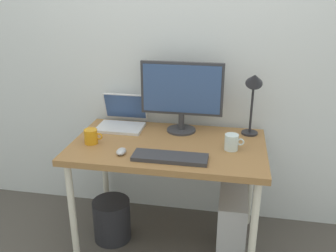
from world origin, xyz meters
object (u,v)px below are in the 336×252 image
desk (168,153)px  mouse (121,151)px  computer_tower (232,224)px  coffee_mug (91,136)px  desk_lamp (254,89)px  wastebasket (112,220)px  glass_cup (232,142)px  keyboard (170,157)px  monitor (182,93)px  laptop (122,118)px

desk → mouse: bearing=-140.5°
desk → computer_tower: bearing=-3.6°
mouse → coffee_mug: coffee_mug is taller
desk_lamp → wastebasket: desk_lamp is taller
desk_lamp → computer_tower: (-0.08, -0.26, -0.86)m
glass_cup → mouse: bearing=-164.1°
desk_lamp → keyboard: desk_lamp is taller
monitor → laptop: bearing=177.3°
monitor → glass_cup: size_ratio=4.62×
desk_lamp → desk: bearing=-156.2°
monitor → mouse: size_ratio=6.16×
keyboard → glass_cup: glass_cup is taller
mouse → laptop: bearing=106.0°
laptop → desk_lamp: 0.93m
desk_lamp → computer_tower: bearing=-107.3°
monitor → keyboard: bearing=-89.8°
keyboard → wastebasket: keyboard is taller
laptop → desk_lamp: bearing=-1.3°
desk → keyboard: bearing=-76.6°
laptop → keyboard: 0.64m
glass_cup → laptop: bearing=161.0°
desk → coffee_mug: 0.50m
monitor → desk_lamp: monitor is taller
coffee_mug → keyboard: bearing=-14.2°
monitor → glass_cup: (0.35, -0.25, -0.23)m
computer_tower → keyboard: bearing=-153.4°
keyboard → computer_tower: keyboard is taller
desk_lamp → wastebasket: bearing=-162.9°
keyboard → laptop: bearing=132.5°
keyboard → coffee_mug: size_ratio=3.65×
desk → desk_lamp: (0.52, 0.23, 0.39)m
desk → monitor: monitor is taller
desk → laptop: laptop is taller
coffee_mug → mouse: bearing=-27.0°
laptop → computer_tower: size_ratio=0.76×
computer_tower → glass_cup: bearing=166.8°
laptop → coffee_mug: size_ratio=2.65×
desk → monitor: bearing=77.3°
glass_cup → wastebasket: 1.02m
coffee_mug → monitor: bearing=30.3°
laptop → mouse: laptop is taller
glass_cup → desk: bearing=177.3°
coffee_mug → glass_cup: (0.88, 0.07, 0.00)m
computer_tower → laptop: bearing=161.3°
mouse → glass_cup: 0.67m
monitor → keyboard: monitor is taller
keyboard → mouse: (-0.30, 0.02, 0.01)m
monitor → laptop: monitor is taller
keyboard → computer_tower: 0.70m
desk_lamp → mouse: desk_lamp is taller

